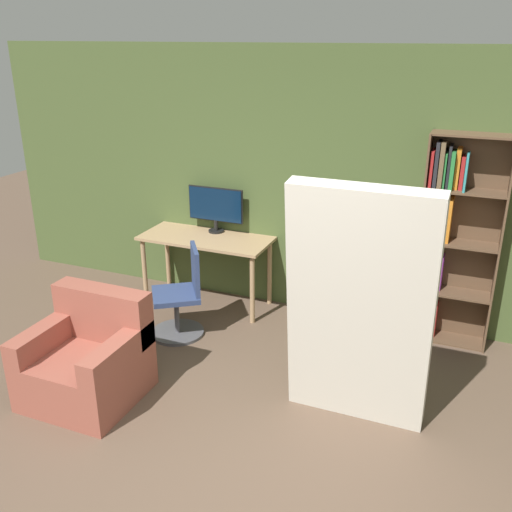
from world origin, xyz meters
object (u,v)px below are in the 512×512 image
Objects in this scene: monitor at (216,206)px; office_chair at (182,301)px; mattress_near at (360,310)px; armchair at (89,359)px; bookshelf at (449,241)px.

monitor reaches higher than office_chair.
mattress_near is 2.21× the size of armchair.
monitor is at bearing 179.64° from bookshelf.
monitor is 2.22m from armchair.
monitor is at bearing 93.91° from office_chair.
bookshelf is 2.34× the size of armchair.
armchair is (-0.14, -2.09, -0.74)m from monitor.
bookshelf is at bearing 73.65° from mattress_near.
office_chair is at bearing -86.09° from monitor.
bookshelf is at bearing 39.30° from armchair.
armchair is at bearing -93.79° from monitor.
armchair is (-0.20, -1.18, -0.04)m from office_chair.
armchair is at bearing -166.69° from mattress_near.
office_chair is at bearing 159.85° from mattress_near.
office_chair is 0.45× the size of bookshelf.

